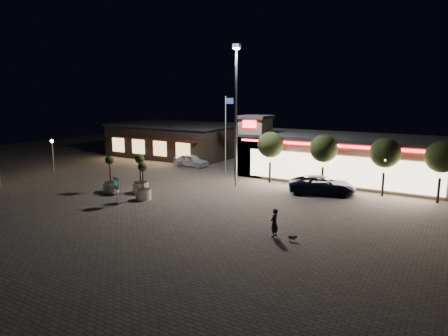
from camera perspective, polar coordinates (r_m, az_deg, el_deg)
The scene contains 18 objects.
ground at distance 30.73m, azimuth -8.93°, elevation -5.08°, with size 90.00×90.00×0.00m, color #645C51.
retail_building at distance 40.13m, azimuth 16.65°, elevation 1.51°, with size 20.40×8.40×6.10m.
restaurant_building at distance 54.29m, azimuth -7.00°, elevation 4.09°, with size 16.40×11.00×4.30m.
floodlight_pole at distance 35.12m, azimuth 1.74°, elevation 8.61°, with size 0.60×0.40×12.38m.
flagpole at distance 41.52m, azimuth 0.34°, elevation 5.77°, with size 0.95×0.10×8.00m.
lamp_post_west at distance 46.00m, azimuth -23.32°, elevation 2.51°, with size 0.36×0.36×3.48m.
string_tree_a at distance 37.19m, azimuth 6.66°, elevation 3.30°, with size 2.42×2.42×4.79m.
string_tree_b at distance 35.47m, azimuth 14.05°, elevation 2.70°, with size 2.42×2.42×4.79m.
string_tree_c at distance 34.40m, azimuth 22.05°, elevation 2.01°, with size 2.42×2.42×4.79m.
string_tree_d at distance 34.05m, azimuth 28.70°, elevation 1.40°, with size 2.42×2.42×4.79m.
pickup_truck at distance 34.14m, azimuth 13.86°, elevation -2.37°, with size 2.52×5.46×1.52m, color black.
white_sedan at distance 45.70m, azimuth -4.72°, elevation 1.08°, with size 1.68×4.17×1.42m, color silver.
pedestrian at distance 23.57m, azimuth 7.20°, elevation -7.77°, with size 0.61×0.40×1.69m, color black.
dog at distance 23.17m, azimuth 9.88°, elevation -9.70°, with size 0.49×0.21×0.26m.
planter_left at distance 35.01m, azimuth -15.90°, elevation -1.79°, with size 1.28×1.28×3.14m.
planter_mid at distance 31.96m, azimuth -11.47°, elevation -2.85°, with size 1.21×1.21×2.98m.
planter_right at distance 34.17m, azimuth -11.84°, elevation -1.84°, with size 1.33×1.33×3.28m.
valet_sign at distance 30.63m, azimuth -15.11°, elevation -2.43°, with size 0.70×0.28×2.18m.
Camera 1 is at (19.00, -22.71, 8.23)m, focal length 32.00 mm.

